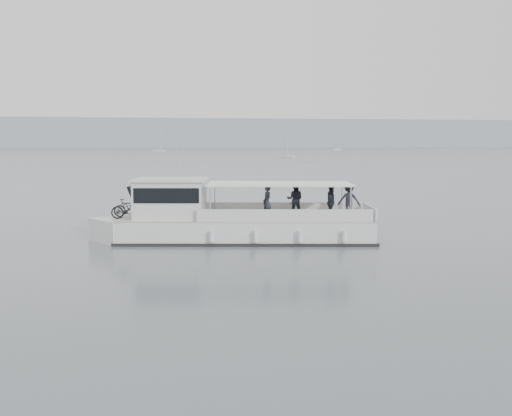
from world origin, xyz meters
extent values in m
plane|color=#535C62|center=(0.00, 0.00, 0.00)|extent=(1400.00, 1400.00, 0.00)
cube|color=#939EA8|center=(0.00, 560.00, 14.00)|extent=(1400.00, 90.00, 28.00)
cube|color=silver|center=(-1.23, 1.67, 0.46)|extent=(12.55, 5.21, 1.32)
cube|color=silver|center=(-7.24, 2.68, 0.46)|extent=(3.26, 3.26, 1.32)
cube|color=beige|center=(-1.23, 1.67, 1.12)|extent=(12.55, 5.21, 0.06)
cube|color=black|center=(-1.23, 1.67, 0.05)|extent=(12.77, 5.37, 0.18)
cube|color=silver|center=(0.83, 2.91, 1.42)|extent=(8.03, 1.44, 0.61)
cube|color=silver|center=(0.32, -0.17, 1.42)|extent=(8.03, 1.44, 0.61)
cube|color=silver|center=(4.73, 0.68, 1.42)|extent=(0.64, 3.22, 0.61)
cube|color=silver|center=(-4.83, 2.28, 2.03)|extent=(3.66, 3.24, 1.83)
cube|color=black|center=(-6.39, 2.54, 2.18)|extent=(0.98, 2.60, 1.18)
cube|color=black|center=(-4.83, 2.28, 2.34)|extent=(3.46, 3.25, 0.71)
cube|color=silver|center=(-4.83, 2.28, 2.99)|extent=(3.89, 3.47, 0.10)
cube|color=white|center=(0.37, 1.40, 2.79)|extent=(7.31, 4.14, 0.08)
cylinder|color=silver|center=(-3.07, 0.54, 1.95)|extent=(0.07, 0.07, 1.68)
cylinder|color=silver|center=(-2.60, 3.34, 1.95)|extent=(0.07, 0.07, 1.68)
cylinder|color=silver|center=(3.34, -0.53, 1.95)|extent=(0.07, 0.07, 1.68)
cylinder|color=silver|center=(3.81, 2.27, 1.95)|extent=(0.07, 0.07, 1.68)
cylinder|color=silver|center=(-5.28, 3.28, 4.31)|extent=(0.04, 0.04, 2.64)
cylinder|color=silver|center=(-4.55, 1.51, 4.11)|extent=(0.04, 0.04, 2.23)
cylinder|color=silver|center=(-3.03, 0.16, 0.51)|extent=(0.28, 0.28, 0.51)
cylinder|color=silver|center=(-1.02, -0.17, 0.51)|extent=(0.28, 0.28, 0.51)
cylinder|color=silver|center=(0.98, -0.51, 0.51)|extent=(0.28, 0.28, 0.51)
cylinder|color=silver|center=(2.98, -0.84, 0.51)|extent=(0.28, 0.28, 0.51)
imported|color=black|center=(-6.77, 3.01, 1.57)|extent=(1.82, 0.89, 0.91)
imported|color=black|center=(-6.90, 2.21, 1.60)|extent=(1.66, 0.71, 0.96)
imported|color=#242731|center=(-0.38, 0.60, 1.97)|extent=(0.51, 0.68, 1.71)
imported|color=#242731|center=(1.29, 1.97, 1.97)|extent=(0.99, 0.88, 1.71)
imported|color=#242731|center=(2.68, 0.40, 1.97)|extent=(0.84, 1.08, 1.71)
imported|color=#242731|center=(3.84, 1.24, 1.97)|extent=(1.23, 0.91, 1.71)
cube|color=silver|center=(34.06, 153.34, 0.30)|extent=(4.83, 5.08, 0.75)
cube|color=silver|center=(34.06, 153.34, 0.62)|extent=(2.35, 2.38, 0.45)
cylinder|color=silver|center=(34.06, 153.34, 3.52)|extent=(0.08, 0.08, 5.84)
cube|color=silver|center=(115.69, 361.69, 0.30)|extent=(4.78, 1.59, 0.75)
cube|color=silver|center=(115.69, 361.69, 0.62)|extent=(1.68, 1.36, 0.45)
cube|color=silver|center=(-7.28, 317.59, 0.30)|extent=(6.99, 3.00, 0.75)
cube|color=silver|center=(-7.28, 317.59, 0.62)|extent=(2.59, 2.18, 0.45)
cylinder|color=silver|center=(-7.28, 317.59, 4.32)|extent=(0.08, 0.08, 7.45)
camera|label=1|loc=(-5.17, -25.61, 4.76)|focal=40.00mm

